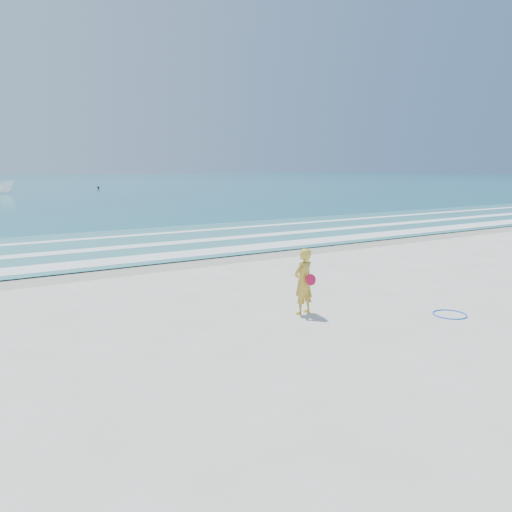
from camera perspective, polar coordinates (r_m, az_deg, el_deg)
ground at (r=11.04m, az=11.68°, el=-8.23°), size 400.00×400.00×0.00m
wet_sand at (r=18.41m, az=-7.83°, el=-0.64°), size 400.00×2.40×0.00m
shallow at (r=23.01m, az=-12.90°, el=1.49°), size 400.00×10.00×0.01m
foam_near at (r=19.58m, az=-9.38°, el=0.12°), size 400.00×1.40×0.01m
foam_mid at (r=22.26m, az=-12.23°, el=1.24°), size 400.00×0.90×0.01m
foam_far at (r=25.36m, az=-14.73°, el=2.23°), size 400.00×0.60×0.01m
hoop at (r=12.68m, az=21.27°, el=-6.23°), size 0.95×0.95×0.03m
buoy at (r=78.69m, az=-17.58°, el=7.47°), size 0.37×0.37×0.37m
woman at (r=11.77m, az=5.43°, el=-2.91°), size 0.65×0.50×1.58m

